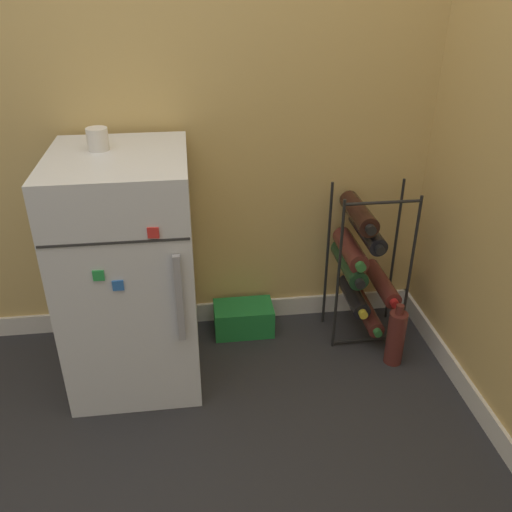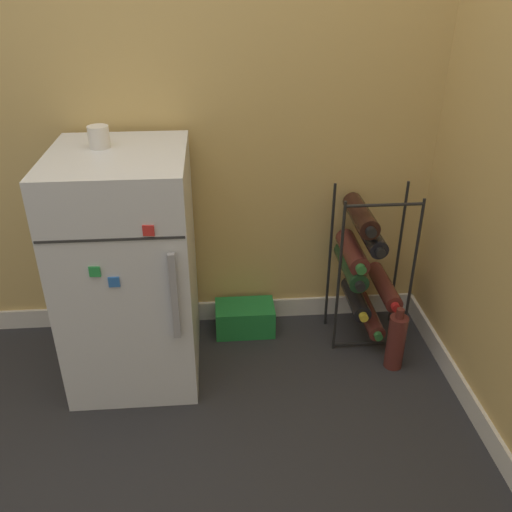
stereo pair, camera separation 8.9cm
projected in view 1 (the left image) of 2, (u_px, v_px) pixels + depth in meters
name	position (u px, v px, depth m)	size (l,w,h in m)	color
ground_plane	(224.00, 403.00, 2.05)	(14.00, 14.00, 0.00)	#28282B
wall_back	(203.00, 34.00, 1.97)	(6.84, 0.07, 2.50)	tan
mini_fridge	(130.00, 271.00, 2.02)	(0.48, 0.56, 0.90)	silver
wine_rack	(361.00, 263.00, 2.28)	(0.31, 0.32, 0.69)	black
soda_box	(244.00, 318.00, 2.42)	(0.26, 0.16, 0.13)	#1E7F38
fridge_top_cup	(98.00, 139.00, 1.84)	(0.07, 0.07, 0.08)	silver
loose_bottle_floor	(396.00, 337.00, 2.20)	(0.07, 0.07, 0.28)	#56231E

